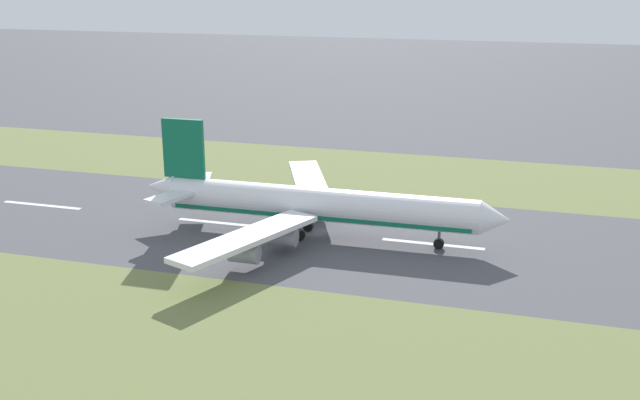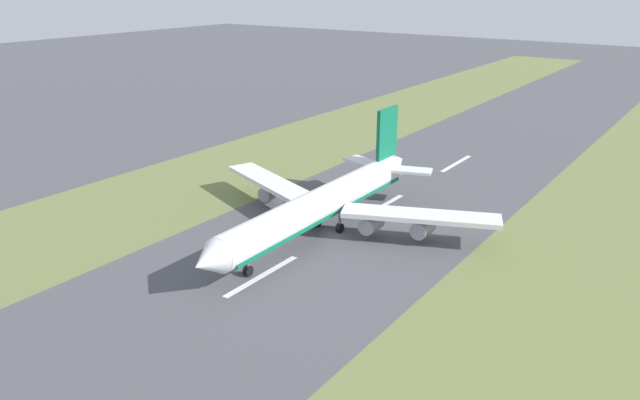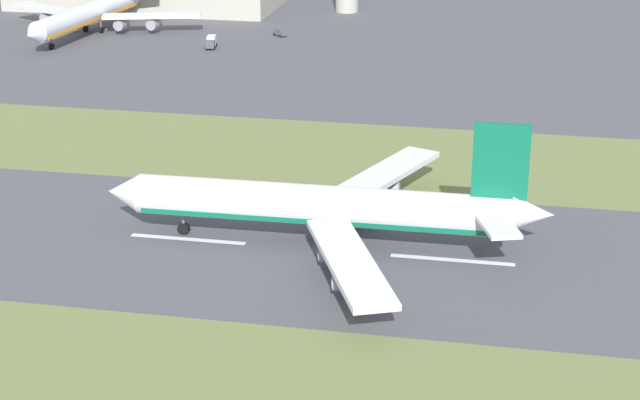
# 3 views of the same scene
# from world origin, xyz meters

# --- Properties ---
(ground_plane) EXTENTS (800.00, 800.00, 0.00)m
(ground_plane) POSITION_xyz_m (0.00, 0.00, 0.00)
(ground_plane) COLOR #4C4C51
(grass_median_west) EXTENTS (40.00, 600.00, 0.01)m
(grass_median_west) POSITION_xyz_m (-45.00, 0.00, 0.00)
(grass_median_west) COLOR olive
(grass_median_west) RESTS_ON ground
(grass_median_east) EXTENTS (40.00, 600.00, 0.01)m
(grass_median_east) POSITION_xyz_m (45.00, 0.00, 0.00)
(grass_median_east) COLOR olive
(grass_median_east) RESTS_ON ground
(centreline_dash_near) EXTENTS (1.20, 18.00, 0.01)m
(centreline_dash_near) POSITION_xyz_m (0.00, -58.87, 0.01)
(centreline_dash_near) COLOR silver
(centreline_dash_near) RESTS_ON ground
(centreline_dash_mid) EXTENTS (1.20, 18.00, 0.01)m
(centreline_dash_mid) POSITION_xyz_m (0.00, -18.87, 0.01)
(centreline_dash_mid) COLOR silver
(centreline_dash_mid) RESTS_ON ground
(centreline_dash_far) EXTENTS (1.20, 18.00, 0.01)m
(centreline_dash_far) POSITION_xyz_m (0.00, 21.13, 0.01)
(centreline_dash_far) COLOR silver
(centreline_dash_far) RESTS_ON ground
(airplane_main_jet) EXTENTS (64.13, 67.07, 20.20)m
(airplane_main_jet) POSITION_xyz_m (2.26, -0.77, 6.02)
(airplane_main_jet) COLOR white
(airplane_main_jet) RESTS_ON ground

